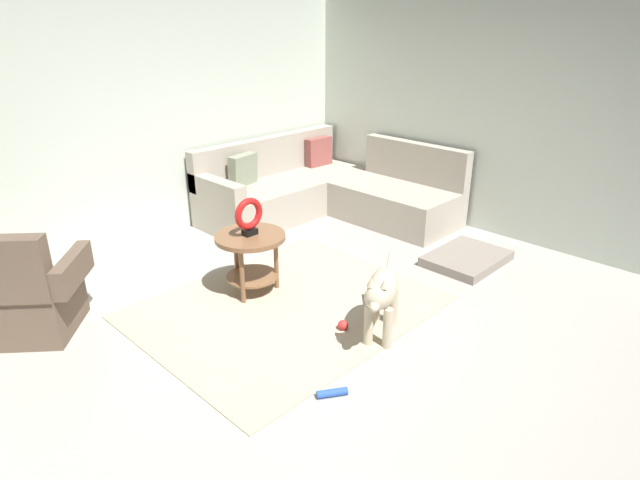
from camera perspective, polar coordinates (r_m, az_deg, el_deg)
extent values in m
cube|color=#B7B2A8|center=(4.01, 1.67, -12.10)|extent=(6.00, 6.00, 0.10)
cube|color=silver|center=(5.77, -20.67, 12.50)|extent=(6.00, 0.12, 2.70)
cube|color=silver|center=(5.88, 22.22, 12.44)|extent=(0.12, 6.00, 2.70)
cube|color=#BCAD93|center=(4.49, -3.62, -7.14)|extent=(2.30, 1.90, 0.01)
cube|color=#B2A899|center=(6.54, -3.48, 4.68)|extent=(2.20, 0.85, 0.42)
cube|color=#B2A899|center=(6.68, -5.65, 8.92)|extent=(2.20, 0.14, 0.46)
cube|color=#B2A899|center=(6.30, 8.05, 3.78)|extent=(0.85, 1.40, 0.42)
cube|color=#B2A899|center=(6.46, 10.17, 8.19)|extent=(0.14, 1.40, 0.46)
cube|color=#B2A899|center=(5.84, -10.99, 5.35)|extent=(0.16, 0.85, 0.22)
cube|color=#994C47|center=(7.08, -0.15, 9.33)|extent=(0.39, 0.15, 0.38)
cube|color=gray|center=(6.28, -8.23, 7.32)|extent=(0.40, 0.21, 0.39)
cube|color=brown|center=(4.63, -28.33, -6.37)|extent=(0.85, 0.85, 0.40)
cube|color=brown|center=(4.25, -30.69, -2.77)|extent=(0.54, 0.50, 0.48)
cube|color=brown|center=(4.37, -24.90, -2.87)|extent=(0.47, 0.51, 0.22)
cylinder|color=brown|center=(4.55, -7.47, 0.33)|extent=(0.60, 0.60, 0.04)
cylinder|color=brown|center=(4.70, -7.24, -3.84)|extent=(0.45, 0.45, 0.02)
cylinder|color=brown|center=(4.81, -8.92, -1.95)|extent=(0.04, 0.04, 0.50)
cylinder|color=brown|center=(4.48, -8.30, -3.89)|extent=(0.04, 0.04, 0.50)
cylinder|color=brown|center=(4.69, -4.69, -2.44)|extent=(0.04, 0.04, 0.50)
cube|color=black|center=(4.53, -7.50, 0.86)|extent=(0.12, 0.08, 0.05)
torus|color=red|center=(4.47, -7.61, 2.79)|extent=(0.28, 0.06, 0.28)
cube|color=gray|center=(5.44, 15.38, -1.91)|extent=(0.80, 0.60, 0.09)
cylinder|color=beige|center=(3.94, 7.23, -9.33)|extent=(0.07, 0.07, 0.32)
cylinder|color=beige|center=(3.96, 5.20, -9.08)|extent=(0.07, 0.07, 0.32)
cylinder|color=beige|center=(4.21, 7.84, -7.12)|extent=(0.07, 0.07, 0.32)
cylinder|color=beige|center=(4.22, 5.95, -6.90)|extent=(0.07, 0.07, 0.32)
ellipsoid|color=beige|center=(3.96, 6.72, -5.05)|extent=(0.56, 0.45, 0.24)
sphere|color=beige|center=(3.67, 6.06, -6.18)|extent=(0.17, 0.17, 0.17)
ellipsoid|color=beige|center=(3.61, 5.84, -7.03)|extent=(0.14, 0.12, 0.07)
cone|color=beige|center=(3.62, 6.86, -4.60)|extent=(0.06, 0.06, 0.07)
cone|color=beige|center=(3.63, 5.45, -4.44)|extent=(0.06, 0.06, 0.07)
cylinder|color=beige|center=(4.22, 7.39, -2.65)|extent=(0.19, 0.13, 0.16)
sphere|color=red|center=(4.17, 2.48, -9.09)|extent=(0.08, 0.08, 0.08)
cylinder|color=blue|center=(3.55, 1.32, -15.99)|extent=(0.19, 0.15, 0.05)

